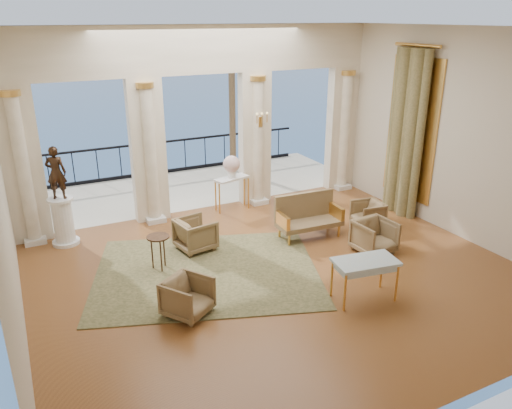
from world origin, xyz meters
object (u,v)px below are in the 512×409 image
armchair_d (196,233)px  armchair_c (368,213)px  statue (56,173)px  armchair_a (188,295)px  game_table (365,264)px  side_table (158,241)px  settee (307,216)px  pedestal (63,222)px  console_table (232,183)px  armchair_b (375,235)px

armchair_d → armchair_c: bearing=-108.3°
statue → armchair_a: bearing=132.5°
game_table → side_table: (-2.89, 2.66, -0.06)m
settee → statue: size_ratio=1.32×
game_table → pedestal: 6.46m
armchair_a → armchair_d: 2.49m
game_table → pedestal: (-4.39, 4.74, -0.16)m
armchair_a → game_table: game_table is taller
armchair_c → console_table: bearing=-127.5°
settee → statue: bearing=161.3°
game_table → side_table: bearing=146.2°
settee → side_table: bearing=-175.4°
armchair_a → settee: 3.94m
armchair_b → armchair_c: size_ratio=1.18×
statue → console_table: (4.10, 0.25, -0.91)m
armchair_a → statue: statue is taller
armchair_d → pedestal: 2.90m
armchair_d → settee: 2.54m
settee → console_table: 2.41m
game_table → console_table: 5.00m
game_table → statue: 6.53m
side_table → statue: bearing=125.9°
armchair_c → game_table: (-2.14, -2.57, 0.34)m
armchair_b → console_table: (-1.65, 3.61, 0.33)m
armchair_d → pedestal: bearing=48.4°
side_table → pedestal: bearing=125.9°
pedestal → console_table: 4.11m
game_table → side_table: 3.93m
armchair_d → statue: 3.15m
armchair_c → settee: settee is taller
armchair_b → armchair_d: size_ratio=1.02×
armchair_a → console_table: (2.63, 4.08, 0.36)m
armchair_c → side_table: bearing=-83.6°
armchair_a → console_table: console_table is taller
armchair_a → game_table: (2.92, -0.92, 0.32)m
armchair_b → statue: 6.77m
armchair_c → game_table: bearing=-32.3°
pedestal → side_table: 2.56m
armchair_a → game_table: 3.08m
pedestal → console_table: pedestal is taller
armchair_d → side_table: armchair_d is taller
armchair_a → armchair_b: armchair_b is taller
pedestal → console_table: (4.10, 0.25, 0.20)m
console_table → side_table: bearing=-153.8°
console_table → side_table: (-2.60, -2.33, -0.10)m
armchair_a → side_table: bearing=55.1°
armchair_d → statue: bearing=48.4°
pedestal → side_table: size_ratio=1.49×
armchair_a → settee: (3.48, 1.83, 0.12)m
statue → game_table: bearing=154.3°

